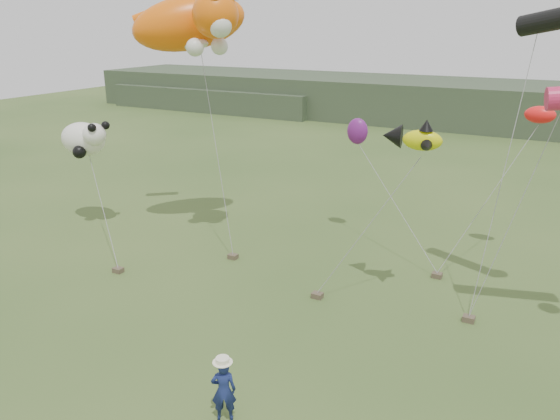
{
  "coord_description": "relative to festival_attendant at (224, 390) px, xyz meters",
  "views": [
    {
      "loc": [
        6.2,
        -11.45,
        9.37
      ],
      "look_at": [
        -1.46,
        3.0,
        3.78
      ],
      "focal_mm": 35.0,
      "sensor_mm": 36.0,
      "label": 1
    }
  ],
  "objects": [
    {
      "name": "cat_kite",
      "position": [
        -7.85,
        10.21,
        8.6
      ],
      "size": [
        6.5,
        5.19,
        3.03
      ],
      "color": "#F66309",
      "rests_on": "ground"
    },
    {
      "name": "fish_kite",
      "position": [
        2.06,
        8.2,
        5.02
      ],
      "size": [
        2.13,
        1.42,
        1.08
      ],
      "color": "#D1D608",
      "rests_on": "ground"
    },
    {
      "name": "sandbag_anchors",
      "position": [
        -1.34,
        7.76,
        -0.74
      ],
      "size": [
        13.39,
        5.77,
        0.2
      ],
      "color": "brown",
      "rests_on": "ground"
    },
    {
      "name": "ground",
      "position": [
        0.29,
        2.17,
        -0.84
      ],
      "size": [
        120.0,
        120.0,
        0.0
      ],
      "primitive_type": "plane",
      "color": "#385123",
      "rests_on": "ground"
    },
    {
      "name": "festival_attendant",
      "position": [
        0.0,
        0.0,
        0.0
      ],
      "size": [
        0.73,
        0.66,
        1.68
      ],
      "primitive_type": "imported",
      "rotation": [
        0.0,
        0.0,
        3.67
      ],
      "color": "navy",
      "rests_on": "ground"
    },
    {
      "name": "misc_kites",
      "position": [
        1.39,
        13.67,
        4.55
      ],
      "size": [
        8.19,
        1.31,
        2.07
      ],
      "color": "#FF1818",
      "rests_on": "ground"
    },
    {
      "name": "headland",
      "position": [
        -2.82,
        46.85,
        1.08
      ],
      "size": [
        90.0,
        13.0,
        4.0
      ],
      "color": "#2D3D28",
      "rests_on": "ground"
    },
    {
      "name": "panda_kite",
      "position": [
        -13.4,
        8.71,
        3.44
      ],
      "size": [
        2.76,
        1.79,
        1.72
      ],
      "color": "white",
      "rests_on": "ground"
    }
  ]
}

